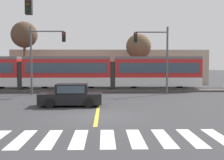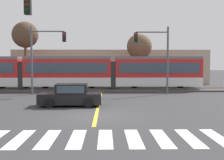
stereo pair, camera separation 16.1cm
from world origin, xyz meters
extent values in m
plane|color=#333335|center=(0.00, 0.00, 0.00)|extent=(200.00, 200.00, 0.00)
cube|color=#4C4742|center=(0.00, 14.58, 0.09)|extent=(120.00, 4.00, 0.18)
cube|color=#939399|center=(0.00, 13.86, 0.23)|extent=(120.00, 0.08, 0.10)
cube|color=#939399|center=(0.00, 15.30, 0.23)|extent=(120.00, 0.08, 0.10)
cylinder|color=black|center=(-10.55, 14.58, 0.53)|extent=(0.70, 0.20, 0.70)
cube|color=silver|center=(-3.53, 14.58, 0.98)|extent=(9.00, 2.60, 0.90)
cube|color=red|center=(-3.53, 14.58, 2.38)|extent=(9.00, 2.60, 1.90)
cube|color=#384756|center=(-3.53, 13.26, 2.43)|extent=(8.28, 0.04, 1.04)
cube|color=slate|center=(-3.53, 14.58, 3.47)|extent=(9.00, 2.39, 0.28)
cylinder|color=black|center=(-1.05, 14.58, 0.53)|extent=(0.70, 0.20, 0.70)
cylinder|color=black|center=(-6.00, 14.58, 0.53)|extent=(0.70, 0.20, 0.70)
cube|color=silver|center=(5.97, 14.58, 0.98)|extent=(9.00, 2.60, 0.90)
cube|color=red|center=(5.97, 14.58, 2.38)|extent=(9.00, 2.60, 1.90)
cube|color=#384756|center=(5.97, 13.26, 2.43)|extent=(8.28, 0.04, 1.04)
cube|color=slate|center=(5.97, 14.58, 3.47)|extent=(9.00, 2.39, 0.28)
cylinder|color=black|center=(8.45, 14.58, 0.53)|extent=(0.70, 0.20, 0.70)
cylinder|color=black|center=(3.50, 14.58, 0.53)|extent=(0.70, 0.20, 0.70)
cube|color=#2D2D2D|center=(-8.28, 14.58, 1.68)|extent=(0.50, 2.34, 2.80)
cube|color=#2D2D2D|center=(1.22, 14.58, 1.68)|extent=(0.50, 2.34, 2.80)
cube|color=silver|center=(-2.75, -4.63, 0.00)|extent=(0.58, 2.80, 0.01)
cube|color=silver|center=(-1.65, -4.63, 0.00)|extent=(0.58, 2.80, 0.01)
cube|color=silver|center=(-0.55, -4.62, 0.00)|extent=(0.58, 2.80, 0.01)
cube|color=silver|center=(0.55, -4.62, 0.00)|extent=(0.58, 2.80, 0.01)
cube|color=silver|center=(1.65, -4.61, 0.00)|extent=(0.58, 2.80, 0.01)
cube|color=silver|center=(2.75, -4.60, 0.00)|extent=(0.58, 2.80, 0.01)
cube|color=silver|center=(3.85, -4.60, 0.00)|extent=(0.58, 2.80, 0.01)
cube|color=silver|center=(4.95, -4.59, 0.00)|extent=(0.58, 2.80, 0.01)
cube|color=gold|center=(0.00, 4.98, 0.00)|extent=(0.20, 15.20, 0.01)
cube|color=black|center=(-1.91, 3.69, 0.52)|extent=(4.25, 1.82, 0.72)
cube|color=black|center=(-1.81, 3.69, 1.20)|extent=(2.14, 1.58, 0.64)
cube|color=#384756|center=(-2.81, 3.66, 1.20)|extent=(0.14, 1.43, 0.52)
cube|color=#384756|center=(-1.79, 2.91, 1.20)|extent=(1.79, 0.09, 0.48)
cylinder|color=black|center=(-3.14, 2.80, 0.32)|extent=(0.65, 0.24, 0.64)
cylinder|color=black|center=(-3.19, 4.50, 0.32)|extent=(0.65, 0.24, 0.64)
cylinder|color=black|center=(-0.62, 2.87, 0.32)|extent=(0.65, 0.24, 0.64)
cylinder|color=black|center=(-0.67, 4.57, 0.32)|extent=(0.65, 0.24, 0.64)
cylinder|color=#515459|center=(6.28, 10.92, 3.15)|extent=(0.18, 0.18, 6.31)
cylinder|color=#515459|center=(4.78, 10.92, 5.81)|extent=(3.00, 0.12, 0.12)
cube|color=black|center=(3.28, 10.92, 5.31)|extent=(0.32, 0.28, 0.90)
sphere|color=red|center=(3.28, 10.77, 5.58)|extent=(0.18, 0.18, 0.18)
sphere|color=#3A2706|center=(3.28, 10.77, 5.31)|extent=(0.18, 0.18, 0.18)
sphere|color=black|center=(3.28, 10.77, 5.04)|extent=(0.18, 0.18, 0.18)
cylinder|color=#515459|center=(-6.32, 10.50, 3.15)|extent=(0.18, 0.18, 6.30)
cylinder|color=#515459|center=(-4.82, 10.50, 5.81)|extent=(3.00, 0.12, 0.12)
cube|color=black|center=(-3.32, 10.50, 5.31)|extent=(0.32, 0.28, 0.90)
sphere|color=red|center=(-3.32, 10.35, 5.58)|extent=(0.18, 0.18, 0.18)
sphere|color=#3A2706|center=(-3.32, 10.35, 5.31)|extent=(0.18, 0.18, 0.18)
sphere|color=black|center=(-3.32, 10.35, 5.04)|extent=(0.18, 0.18, 0.18)
cube|color=black|center=(-3.29, -1.30, 5.75)|extent=(0.32, 0.28, 0.90)
sphere|color=#3A2706|center=(-3.29, -1.45, 5.75)|extent=(0.18, 0.18, 0.18)
sphere|color=black|center=(-3.29, -1.45, 5.48)|extent=(0.18, 0.18, 0.18)
cylinder|color=brown|center=(-9.34, 19.00, 2.86)|extent=(0.32, 0.32, 5.72)
sphere|color=#4C3828|center=(-9.34, 19.00, 6.35)|extent=(3.15, 3.15, 3.15)
cylinder|color=brown|center=(4.54, 19.17, 2.17)|extent=(0.32, 0.32, 4.34)
sphere|color=brown|center=(4.54, 19.17, 4.96)|extent=(3.09, 3.09, 3.09)
cube|color=tan|center=(1.10, 25.03, 2.35)|extent=(26.57, 6.00, 4.70)
camera|label=1|loc=(0.48, -15.34, 2.93)|focal=45.00mm
camera|label=2|loc=(0.64, -15.34, 2.93)|focal=45.00mm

